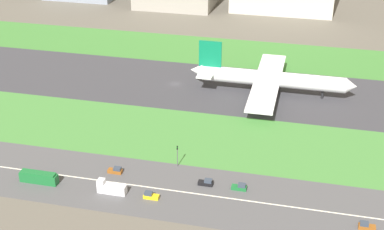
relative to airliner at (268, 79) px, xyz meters
name	(u,v)px	position (x,y,z in m)	size (l,w,h in m)	color
ground_plane	(175,84)	(-38.00, 0.00, -6.23)	(800.00, 800.00, 0.00)	#5B564C
runway	(175,84)	(-38.00, 0.00, -6.18)	(280.00, 46.00, 0.10)	#38383D
grass_median_north	(197,50)	(-38.00, 41.00, -6.18)	(280.00, 36.00, 0.10)	#3D7A33
grass_median_south	(145,131)	(-38.00, -41.00, -6.18)	(280.00, 36.00, 0.10)	#427F38
highway	(112,182)	(-38.00, -73.00, -6.18)	(280.00, 28.00, 0.10)	#4C4C4F
highway_centerline	(112,182)	(-38.00, -73.00, -6.13)	(266.00, 0.50, 0.01)	silver
airliner	(268,79)	(0.00, 0.00, 0.00)	(65.00, 56.00, 19.70)	white
car_2	(151,196)	(-24.44, -78.00, -5.31)	(4.40, 1.80, 2.00)	yellow
car_4	(366,226)	(34.51, -78.00, -5.31)	(4.40, 1.80, 2.00)	brown
car_5	(206,183)	(-10.41, -68.00, -5.31)	(4.40, 1.80, 2.00)	black
truck_1	(111,188)	(-36.24, -78.00, -4.56)	(8.40, 2.50, 4.00)	silver
car_3	(240,187)	(-0.45, -68.00, -5.31)	(4.40, 1.80, 2.00)	#19662D
car_1	(116,170)	(-38.60, -68.00, -5.31)	(4.40, 1.80, 2.00)	brown
bus_0	(39,177)	(-58.90, -78.00, -4.41)	(11.60, 2.50, 3.50)	#19662D
traffic_light	(177,154)	(-21.23, -60.01, -1.94)	(0.36, 0.50, 7.20)	#4C4C51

